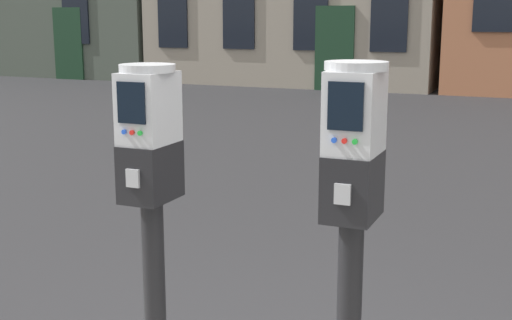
# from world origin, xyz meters

# --- Properties ---
(parking_meter_near_kerb) EXTENTS (0.22, 0.25, 1.51)m
(parking_meter_near_kerb) POSITION_xyz_m (-0.42, -0.22, 1.18)
(parking_meter_near_kerb) COLOR black
(parking_meter_near_kerb) RESTS_ON sidewalk_slab
(parking_meter_twin_adjacent) EXTENTS (0.22, 0.25, 1.55)m
(parking_meter_twin_adjacent) POSITION_xyz_m (0.40, -0.22, 1.21)
(parking_meter_twin_adjacent) COLOR black
(parking_meter_twin_adjacent) RESTS_ON sidewalk_slab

